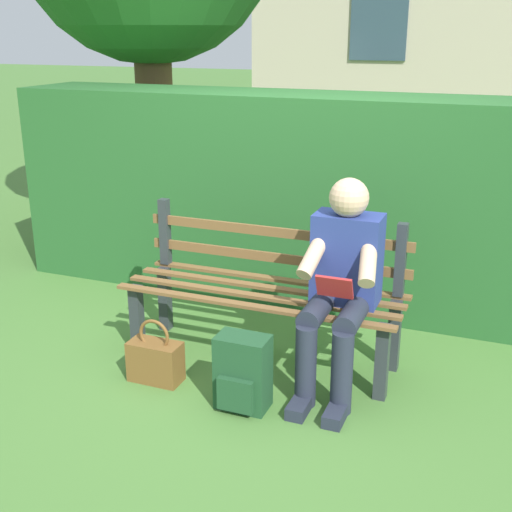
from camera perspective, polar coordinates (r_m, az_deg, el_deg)
ground at (r=4.20m, az=0.51°, el=-8.87°), size 60.00×60.00×0.00m
park_bench at (r=4.08m, az=0.87°, el=-2.95°), size 1.72×0.52×0.91m
person_seated at (r=3.71m, az=7.30°, el=-2.09°), size 0.44×0.73×1.20m
hedge_backdrop at (r=4.87m, az=9.11°, el=4.88°), size 5.34×0.79×1.62m
backpack at (r=3.63m, az=-1.16°, el=-10.02°), size 0.28×0.25×0.42m
handbag at (r=3.96m, az=-8.63°, el=-8.82°), size 0.31×0.16×0.39m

